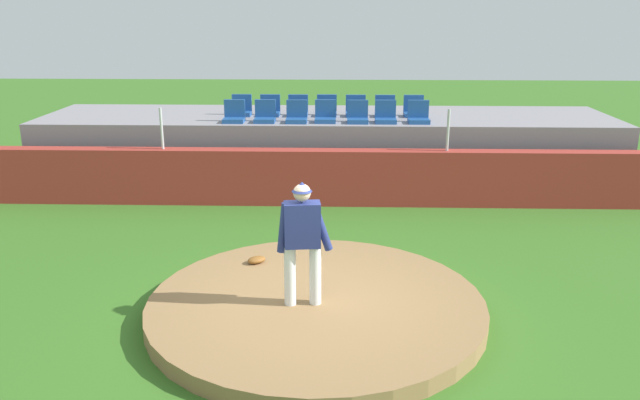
{
  "coord_description": "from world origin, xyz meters",
  "views": [
    {
      "loc": [
        0.3,
        -8.11,
        4.18
      ],
      "look_at": [
        0.0,
        1.83,
        1.13
      ],
      "focal_mm": 35.56,
      "sensor_mm": 36.0,
      "label": 1
    }
  ],
  "objects_px": {
    "stadium_chair_3": "(325,115)",
    "stadium_chair_6": "(418,116)",
    "stadium_chair_1": "(265,115)",
    "stadium_chair_12": "(385,110)",
    "stadium_chair_2": "(297,115)",
    "stadium_chair_4": "(358,116)",
    "fielding_glove": "(257,260)",
    "stadium_chair_9": "(298,109)",
    "stadium_chair_8": "(270,109)",
    "stadium_chair_13": "(414,110)",
    "stadium_chair_10": "(327,109)",
    "pitcher": "(302,235)",
    "stadium_chair_0": "(234,115)",
    "stadium_chair_5": "(386,116)",
    "baseball": "(318,266)",
    "stadium_chair_7": "(241,109)",
    "stadium_chair_11": "(356,110)"
  },
  "relations": [
    {
      "from": "stadium_chair_3",
      "to": "stadium_chair_6",
      "type": "height_order",
      "value": "same"
    },
    {
      "from": "stadium_chair_1",
      "to": "stadium_chair_12",
      "type": "bearing_deg",
      "value": -162.67
    },
    {
      "from": "stadium_chair_2",
      "to": "stadium_chair_3",
      "type": "height_order",
      "value": "same"
    },
    {
      "from": "stadium_chair_4",
      "to": "stadium_chair_12",
      "type": "bearing_deg",
      "value": -127.98
    },
    {
      "from": "fielding_glove",
      "to": "stadium_chair_3",
      "type": "relative_size",
      "value": 0.6
    },
    {
      "from": "stadium_chair_3",
      "to": "stadium_chair_9",
      "type": "bearing_deg",
      "value": -51.32
    },
    {
      "from": "stadium_chair_8",
      "to": "stadium_chair_13",
      "type": "height_order",
      "value": "same"
    },
    {
      "from": "stadium_chair_2",
      "to": "stadium_chair_10",
      "type": "distance_m",
      "value": 1.16
    },
    {
      "from": "stadium_chair_13",
      "to": "stadium_chair_12",
      "type": "bearing_deg",
      "value": 1.2
    },
    {
      "from": "stadium_chair_1",
      "to": "stadium_chair_6",
      "type": "relative_size",
      "value": 1.0
    },
    {
      "from": "pitcher",
      "to": "stadium_chair_13",
      "type": "height_order",
      "value": "stadium_chair_13"
    },
    {
      "from": "stadium_chair_12",
      "to": "stadium_chair_13",
      "type": "distance_m",
      "value": 0.7
    },
    {
      "from": "stadium_chair_0",
      "to": "stadium_chair_1",
      "type": "height_order",
      "value": "same"
    },
    {
      "from": "stadium_chair_9",
      "to": "stadium_chair_12",
      "type": "distance_m",
      "value": 2.12
    },
    {
      "from": "fielding_glove",
      "to": "stadium_chair_12",
      "type": "xyz_separation_m",
      "value": [
        2.42,
        5.98,
        1.49
      ]
    },
    {
      "from": "stadium_chair_2",
      "to": "stadium_chair_5",
      "type": "distance_m",
      "value": 2.04
    },
    {
      "from": "stadium_chair_3",
      "to": "stadium_chair_13",
      "type": "height_order",
      "value": "same"
    },
    {
      "from": "stadium_chair_0",
      "to": "stadium_chair_4",
      "type": "bearing_deg",
      "value": -179.61
    },
    {
      "from": "stadium_chair_1",
      "to": "stadium_chair_6",
      "type": "distance_m",
      "value": 3.53
    },
    {
      "from": "stadium_chair_1",
      "to": "baseball",
      "type": "bearing_deg",
      "value": 104.93
    },
    {
      "from": "stadium_chair_4",
      "to": "stadium_chair_9",
      "type": "distance_m",
      "value": 1.69
    },
    {
      "from": "stadium_chair_0",
      "to": "stadium_chair_7",
      "type": "relative_size",
      "value": 1.0
    },
    {
      "from": "stadium_chair_12",
      "to": "stadium_chair_6",
      "type": "bearing_deg",
      "value": 129.3
    },
    {
      "from": "pitcher",
      "to": "stadium_chair_1",
      "type": "xyz_separation_m",
      "value": [
        -1.23,
        6.52,
        0.53
      ]
    },
    {
      "from": "stadium_chair_1",
      "to": "stadium_chair_10",
      "type": "height_order",
      "value": "same"
    },
    {
      "from": "stadium_chair_6",
      "to": "stadium_chair_13",
      "type": "xyz_separation_m",
      "value": [
        -0.01,
        0.88,
        0.0
      ]
    },
    {
      "from": "stadium_chair_0",
      "to": "stadium_chair_4",
      "type": "height_order",
      "value": "same"
    },
    {
      "from": "stadium_chair_5",
      "to": "stadium_chair_9",
      "type": "height_order",
      "value": "same"
    },
    {
      "from": "stadium_chair_11",
      "to": "stadium_chair_13",
      "type": "relative_size",
      "value": 1.0
    },
    {
      "from": "stadium_chair_7",
      "to": "stadium_chair_11",
      "type": "bearing_deg",
      "value": 179.72
    },
    {
      "from": "stadium_chair_6",
      "to": "stadium_chair_12",
      "type": "xyz_separation_m",
      "value": [
        -0.71,
        0.86,
        0.0
      ]
    },
    {
      "from": "pitcher",
      "to": "stadium_chair_5",
      "type": "relative_size",
      "value": 3.5
    },
    {
      "from": "stadium_chair_4",
      "to": "stadium_chair_12",
      "type": "height_order",
      "value": "same"
    },
    {
      "from": "fielding_glove",
      "to": "stadium_chair_12",
      "type": "height_order",
      "value": "stadium_chair_12"
    },
    {
      "from": "stadium_chair_7",
      "to": "stadium_chair_3",
      "type": "bearing_deg",
      "value": 157.35
    },
    {
      "from": "stadium_chair_7",
      "to": "stadium_chair_9",
      "type": "xyz_separation_m",
      "value": [
        1.39,
        -0.01,
        0.0
      ]
    },
    {
      "from": "fielding_glove",
      "to": "stadium_chair_8",
      "type": "bearing_deg",
      "value": -119.95
    },
    {
      "from": "stadium_chair_2",
      "to": "fielding_glove",
      "type": "bearing_deg",
      "value": 86.28
    },
    {
      "from": "stadium_chair_11",
      "to": "pitcher",
      "type": "bearing_deg",
      "value": 83.21
    },
    {
      "from": "stadium_chair_12",
      "to": "fielding_glove",
      "type": "bearing_deg",
      "value": 67.95
    },
    {
      "from": "fielding_glove",
      "to": "stadium_chair_0",
      "type": "xyz_separation_m",
      "value": [
        -1.12,
        5.08,
        1.49
      ]
    },
    {
      "from": "stadium_chair_1",
      "to": "stadium_chair_12",
      "type": "height_order",
      "value": "same"
    },
    {
      "from": "stadium_chair_3",
      "to": "stadium_chair_12",
      "type": "xyz_separation_m",
      "value": [
        1.43,
        0.85,
        0.0
      ]
    },
    {
      "from": "pitcher",
      "to": "stadium_chair_5",
      "type": "xyz_separation_m",
      "value": [
        1.55,
        6.53,
        0.53
      ]
    },
    {
      "from": "stadium_chair_0",
      "to": "stadium_chair_2",
      "type": "xyz_separation_m",
      "value": [
        1.45,
        0.0,
        0.0
      ]
    },
    {
      "from": "stadium_chair_7",
      "to": "stadium_chair_1",
      "type": "bearing_deg",
      "value": 127.06
    },
    {
      "from": "stadium_chair_6",
      "to": "stadium_chair_11",
      "type": "distance_m",
      "value": 1.67
    },
    {
      "from": "stadium_chair_13",
      "to": "stadium_chair_2",
      "type": "bearing_deg",
      "value": 18.22
    },
    {
      "from": "stadium_chair_0",
      "to": "baseball",
      "type": "bearing_deg",
      "value": 111.97
    },
    {
      "from": "stadium_chair_11",
      "to": "stadium_chair_12",
      "type": "xyz_separation_m",
      "value": [
        0.71,
        -0.01,
        0.0
      ]
    }
  ]
}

